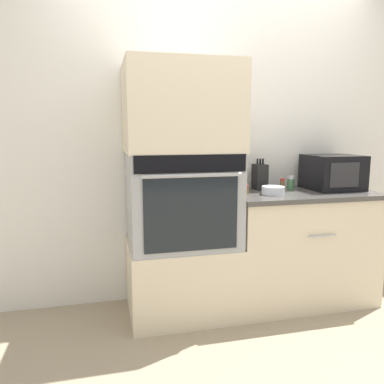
{
  "coord_description": "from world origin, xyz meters",
  "views": [
    {
      "loc": [
        -0.94,
        -2.28,
        1.34
      ],
      "look_at": [
        -0.34,
        0.21,
        0.92
      ],
      "focal_mm": 35.0,
      "sensor_mm": 36.0,
      "label": 1
    }
  ],
  "objects_px": {
    "bowl": "(273,190)",
    "wall_oven": "(182,199)",
    "knife_block": "(260,177)",
    "condiment_jar_far": "(245,190)",
    "condiment_jar_back": "(282,184)",
    "condiment_jar_mid": "(291,183)",
    "microwave": "(332,172)",
    "condiment_jar_near": "(237,186)"
  },
  "relations": [
    {
      "from": "bowl",
      "to": "wall_oven",
      "type": "bearing_deg",
      "value": 174.0
    },
    {
      "from": "knife_block",
      "to": "condiment_jar_far",
      "type": "relative_size",
      "value": 3.82
    },
    {
      "from": "wall_oven",
      "to": "bowl",
      "type": "bearing_deg",
      "value": -6.0
    },
    {
      "from": "condiment_jar_back",
      "to": "bowl",
      "type": "bearing_deg",
      "value": -130.63
    },
    {
      "from": "condiment_jar_mid",
      "to": "condiment_jar_back",
      "type": "xyz_separation_m",
      "value": [
        -0.06,
        0.03,
        -0.01
      ]
    },
    {
      "from": "bowl",
      "to": "condiment_jar_back",
      "type": "relative_size",
      "value": 1.9
    },
    {
      "from": "condiment_jar_mid",
      "to": "bowl",
      "type": "bearing_deg",
      "value": -142.98
    },
    {
      "from": "condiment_jar_far",
      "to": "condiment_jar_back",
      "type": "bearing_deg",
      "value": 20.68
    },
    {
      "from": "condiment_jar_mid",
      "to": "condiment_jar_back",
      "type": "bearing_deg",
      "value": 151.48
    },
    {
      "from": "microwave",
      "to": "knife_block",
      "type": "height_order",
      "value": "microwave"
    },
    {
      "from": "wall_oven",
      "to": "condiment_jar_mid",
      "type": "distance_m",
      "value": 0.92
    },
    {
      "from": "condiment_jar_mid",
      "to": "knife_block",
      "type": "bearing_deg",
      "value": 160.74
    },
    {
      "from": "condiment_jar_far",
      "to": "condiment_jar_near",
      "type": "bearing_deg",
      "value": 90.52
    },
    {
      "from": "wall_oven",
      "to": "condiment_jar_near",
      "type": "distance_m",
      "value": 0.51
    },
    {
      "from": "knife_block",
      "to": "microwave",
      "type": "bearing_deg",
      "value": -13.12
    },
    {
      "from": "condiment_jar_near",
      "to": "knife_block",
      "type": "bearing_deg",
      "value": 5.32
    },
    {
      "from": "wall_oven",
      "to": "condiment_jar_mid",
      "type": "xyz_separation_m",
      "value": [
        0.91,
        0.11,
        0.07
      ]
    },
    {
      "from": "condiment_jar_far",
      "to": "microwave",
      "type": "bearing_deg",
      "value": 4.38
    },
    {
      "from": "knife_block",
      "to": "condiment_jar_back",
      "type": "distance_m",
      "value": 0.19
    },
    {
      "from": "microwave",
      "to": "condiment_jar_far",
      "type": "bearing_deg",
      "value": -175.62
    },
    {
      "from": "condiment_jar_back",
      "to": "wall_oven",
      "type": "bearing_deg",
      "value": -170.69
    },
    {
      "from": "condiment_jar_near",
      "to": "condiment_jar_mid",
      "type": "bearing_deg",
      "value": -8.15
    },
    {
      "from": "microwave",
      "to": "knife_block",
      "type": "xyz_separation_m",
      "value": [
        -0.57,
        0.13,
        -0.03
      ]
    },
    {
      "from": "microwave",
      "to": "condiment_jar_near",
      "type": "distance_m",
      "value": 0.78
    },
    {
      "from": "condiment_jar_mid",
      "to": "condiment_jar_far",
      "type": "relative_size",
      "value": 1.72
    },
    {
      "from": "microwave",
      "to": "condiment_jar_back",
      "type": "height_order",
      "value": "microwave"
    },
    {
      "from": "wall_oven",
      "to": "condiment_jar_far",
      "type": "height_order",
      "value": "wall_oven"
    },
    {
      "from": "condiment_jar_far",
      "to": "wall_oven",
      "type": "bearing_deg",
      "value": 179.85
    },
    {
      "from": "microwave",
      "to": "knife_block",
      "type": "bearing_deg",
      "value": 166.88
    },
    {
      "from": "condiment_jar_mid",
      "to": "condiment_jar_far",
      "type": "xyz_separation_m",
      "value": [
        -0.43,
        -0.11,
        -0.02
      ]
    },
    {
      "from": "wall_oven",
      "to": "condiment_jar_near",
      "type": "bearing_deg",
      "value": 19.68
    },
    {
      "from": "knife_block",
      "to": "bowl",
      "type": "relative_size",
      "value": 1.47
    },
    {
      "from": "wall_oven",
      "to": "microwave",
      "type": "height_order",
      "value": "wall_oven"
    },
    {
      "from": "condiment_jar_back",
      "to": "condiment_jar_far",
      "type": "bearing_deg",
      "value": -159.32
    },
    {
      "from": "knife_block",
      "to": "condiment_jar_back",
      "type": "bearing_deg",
      "value": -15.93
    },
    {
      "from": "wall_oven",
      "to": "condiment_jar_far",
      "type": "xyz_separation_m",
      "value": [
        0.48,
        -0.0,
        0.05
      ]
    },
    {
      "from": "condiment_jar_near",
      "to": "condiment_jar_mid",
      "type": "distance_m",
      "value": 0.44
    },
    {
      "from": "microwave",
      "to": "condiment_jar_far",
      "type": "distance_m",
      "value": 0.78
    },
    {
      "from": "microwave",
      "to": "wall_oven",
      "type": "bearing_deg",
      "value": -177.36
    },
    {
      "from": "bowl",
      "to": "condiment_jar_near",
      "type": "height_order",
      "value": "condiment_jar_near"
    },
    {
      "from": "bowl",
      "to": "condiment_jar_mid",
      "type": "distance_m",
      "value": 0.3
    },
    {
      "from": "wall_oven",
      "to": "condiment_jar_back",
      "type": "distance_m",
      "value": 0.87
    }
  ]
}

